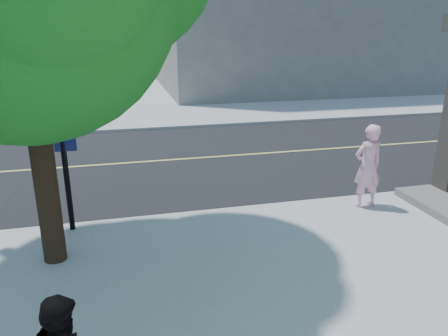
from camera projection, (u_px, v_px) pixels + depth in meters
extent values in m
plane|color=black|center=(40.00, 231.00, 9.24)|extent=(140.00, 140.00, 0.00)
cube|color=black|center=(62.00, 168.00, 13.40)|extent=(140.00, 9.00, 0.01)
cube|color=#A5A5A5|center=(278.00, 85.00, 32.16)|extent=(29.00, 25.00, 0.12)
imported|color=#EFAAC4|center=(368.00, 166.00, 9.97)|extent=(0.75, 0.53, 1.96)
cylinder|color=black|center=(42.00, 154.00, 7.30)|extent=(0.40, 0.40, 3.97)
cylinder|color=black|center=(62.00, 138.00, 8.49)|extent=(0.11, 0.11, 3.89)
cube|color=white|center=(62.00, 115.00, 8.34)|extent=(0.51, 0.04, 0.19)
cube|color=navy|center=(65.00, 139.00, 8.48)|extent=(0.42, 0.04, 0.51)
imported|color=black|center=(55.00, 76.00, 8.11)|extent=(0.15, 0.19, 0.93)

